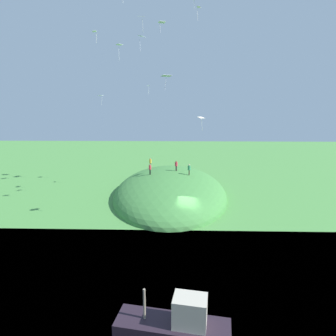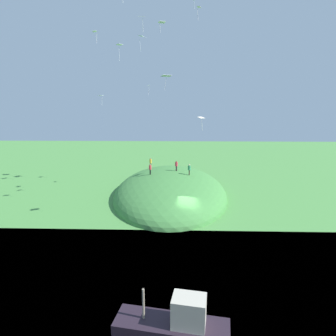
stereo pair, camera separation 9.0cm
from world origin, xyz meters
name	(u,v)px [view 1 (the left image)]	position (x,y,z in m)	size (l,w,h in m)	color
ground_plane	(188,219)	(0.00, 0.00, 0.00)	(160.00, 160.00, 0.00)	#4B8B40
grass_hill	(170,193)	(10.28, 2.32, 0.00)	(28.23, 16.92, 6.76)	#41823D
boat_on_lake	(176,329)	(-18.37, 1.46, 0.99)	(2.88, 6.61, 3.23)	black
person_with_child	(176,165)	(11.45, 1.42, 4.34)	(0.54, 0.54, 1.59)	black
person_near_shore	(150,168)	(9.67, 5.36, 4.18)	(0.51, 0.51, 1.63)	black
person_walking_path	(189,168)	(9.33, -0.50, 4.20)	(0.50, 0.50, 1.65)	#3B2824
person_watching_kites	(150,162)	(18.02, 6.05, 3.54)	(0.50, 0.50, 1.81)	brown
kite_0	(148,86)	(12.34, 5.71, 16.18)	(0.72, 0.54, 1.43)	white
kite_1	(201,118)	(9.09, -2.07, 11.55)	(1.17, 1.17, 2.00)	white
kite_2	(119,46)	(12.96, 10.02, 22.06)	(1.17, 1.10, 2.28)	white
kite_3	(162,23)	(2.49, 3.17, 22.35)	(0.75, 0.88, 1.16)	white
kite_4	(95,32)	(13.51, 13.75, 24.09)	(0.88, 0.65, 1.71)	white
kite_5	(198,8)	(12.87, -1.65, 27.02)	(0.85, 0.72, 1.92)	white
kite_6	(166,76)	(-1.69, 2.51, 16.16)	(1.09, 1.23, 1.50)	white
kite_7	(101,96)	(9.44, 12.24, 14.66)	(0.89, 0.66, 1.40)	white
kite_9	(141,17)	(14.80, 6.85, 26.46)	(1.01, 1.31, 2.33)	white
kite_11	(141,37)	(14.18, 6.81, 23.53)	(1.41, 1.22, 2.33)	white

